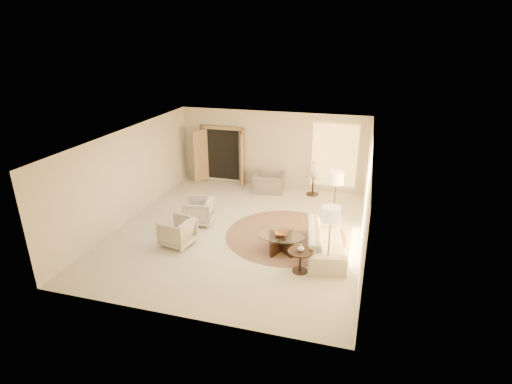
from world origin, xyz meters
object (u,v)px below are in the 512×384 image
(sofa, at_px, (325,241))
(floor_lamp_near, at_px, (336,180))
(coffee_table, at_px, (281,241))
(bowl, at_px, (281,234))
(armchair_right, at_px, (177,231))
(floor_lamp_far, at_px, (331,217))
(end_table, at_px, (300,257))
(side_table, at_px, (313,184))
(accent_chair, at_px, (269,180))
(armchair_left, at_px, (199,210))
(side_vase, at_px, (314,173))
(end_vase, at_px, (301,248))

(sofa, height_order, floor_lamp_near, floor_lamp_near)
(coffee_table, bearing_deg, bowl, 153.43)
(armchair_right, relative_size, floor_lamp_far, 0.48)
(end_table, bearing_deg, side_table, 94.74)
(end_table, relative_size, bowl, 1.75)
(sofa, xyz_separation_m, accent_chair, (-2.48, 3.83, 0.13))
(armchair_left, relative_size, coffee_table, 0.55)
(coffee_table, relative_size, floor_lamp_far, 0.89)
(side_vase, bearing_deg, end_vase, -85.26)
(sofa, bearing_deg, coffee_table, 91.92)
(coffee_table, height_order, end_table, end_table)
(side_table, height_order, floor_lamp_far, floor_lamp_far)
(armchair_left, height_order, side_vase, side_vase)
(armchair_left, xyz_separation_m, armchair_right, (-0.03, -1.39, -0.01))
(armchair_left, xyz_separation_m, side_table, (2.99, 3.26, -0.02))
(coffee_table, height_order, floor_lamp_near, floor_lamp_near)
(sofa, relative_size, floor_lamp_near, 1.35)
(floor_lamp_near, bearing_deg, bowl, -123.20)
(bowl, bearing_deg, coffee_table, -26.57)
(end_vase, bearing_deg, end_table, 90.00)
(end_table, height_order, floor_lamp_far, floor_lamp_far)
(side_vase, bearing_deg, sofa, -77.40)
(armchair_right, xyz_separation_m, accent_chair, (1.43, 4.48, 0.06))
(floor_lamp_near, bearing_deg, coffee_table, -123.20)
(armchair_left, bearing_deg, coffee_table, 61.59)
(accent_chair, xyz_separation_m, coffee_table, (1.35, -4.06, -0.18))
(armchair_left, xyz_separation_m, end_table, (3.41, -1.82, -0.04))
(sofa, height_order, armchair_left, armchair_left)
(armchair_right, xyz_separation_m, floor_lamp_near, (3.97, 2.22, 1.06))
(sofa, distance_m, end_vase, 1.22)
(bowl, bearing_deg, armchair_left, 160.55)
(end_table, xyz_separation_m, side_vase, (-0.42, 5.08, 0.42))
(end_vase, height_order, side_vase, side_vase)
(accent_chair, relative_size, side_table, 1.59)
(armchair_left, relative_size, floor_lamp_near, 0.49)
(coffee_table, bearing_deg, floor_lamp_far, -29.73)
(side_table, xyz_separation_m, floor_lamp_far, (1.06, -4.97, 1.07))
(side_table, height_order, floor_lamp_near, floor_lamp_near)
(floor_lamp_near, bearing_deg, floor_lamp_far, -87.54)
(side_table, relative_size, floor_lamp_near, 0.39)
(bowl, bearing_deg, sofa, 11.69)
(coffee_table, xyz_separation_m, side_vase, (0.23, 4.23, 0.51))
(coffee_table, relative_size, side_vase, 5.54)
(armchair_right, height_order, end_vase, armchair_right)
(floor_lamp_far, distance_m, end_vase, 1.05)
(armchair_left, relative_size, end_table, 1.43)
(floor_lamp_far, bearing_deg, bowl, 150.27)
(armchair_left, bearing_deg, armchair_right, -10.26)
(armchair_right, xyz_separation_m, coffee_table, (2.79, 0.41, -0.12))
(accent_chair, bearing_deg, side_table, -179.95)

